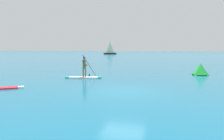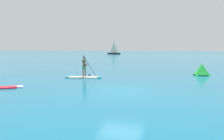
% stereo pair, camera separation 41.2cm
% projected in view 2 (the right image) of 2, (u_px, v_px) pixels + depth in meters
% --- Properties ---
extents(ground, '(440.00, 440.00, 0.00)m').
position_uv_depth(ground, '(121.00, 91.00, 12.88)').
color(ground, '#145B7A').
extents(paddleboarder_mid_center, '(3.00, 1.21, 1.97)m').
position_uv_depth(paddleboarder_mid_center, '(84.00, 73.00, 18.55)').
color(paddleboarder_mid_center, white).
rests_on(paddleboarder_mid_center, ground).
extents(race_marker_buoy, '(1.80, 1.80, 1.08)m').
position_uv_depth(race_marker_buoy, '(202.00, 70.00, 20.55)').
color(race_marker_buoy, green).
rests_on(race_marker_buoy, ground).
extents(sailboat_left_horizon, '(5.60, 1.96, 6.50)m').
position_uv_depth(sailboat_left_horizon, '(114.00, 52.00, 97.61)').
color(sailboat_left_horizon, black).
rests_on(sailboat_left_horizon, ground).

